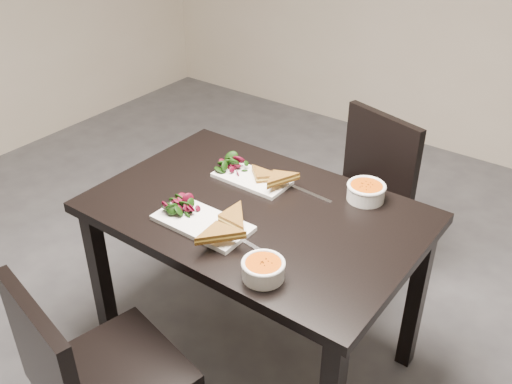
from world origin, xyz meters
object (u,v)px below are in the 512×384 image
at_px(chair_near, 89,376).
at_px(soup_bowl_near, 263,269).
at_px(chair_far, 361,192).
at_px(soup_bowl_far, 366,191).
at_px(plate_near, 203,223).
at_px(plate_far, 252,179).
at_px(table, 256,230).

height_order(chair_near, soup_bowl_near, chair_near).
distance_m(chair_near, chair_far, 1.49).
bearing_deg(soup_bowl_far, plate_near, -127.66).
distance_m(soup_bowl_near, plate_far, 0.59).
relative_size(table, soup_bowl_far, 8.18).
bearing_deg(plate_near, plate_far, 97.67).
xyz_separation_m(table, chair_near, (-0.09, -0.75, -0.17)).
height_order(plate_far, soup_bowl_far, soup_bowl_far).
bearing_deg(table, plate_near, -113.39).
distance_m(chair_near, plate_near, 0.61).
bearing_deg(chair_far, soup_bowl_near, -64.59).
bearing_deg(chair_near, plate_near, 101.51).
bearing_deg(chair_near, soup_bowl_near, 64.93).
xyz_separation_m(plate_near, soup_bowl_far, (0.38, 0.49, 0.03)).
relative_size(chair_far, soup_bowl_far, 5.79).
height_order(plate_near, plate_far, plate_near).
distance_m(table, plate_near, 0.24).
relative_size(plate_far, soup_bowl_far, 2.07).
distance_m(plate_near, soup_bowl_far, 0.62).
relative_size(plate_near, soup_bowl_far, 2.37).
bearing_deg(plate_near, chair_far, 79.99).
height_order(chair_near, chair_far, same).
xyz_separation_m(chair_far, soup_bowl_near, (0.17, -1.03, 0.30)).
relative_size(table, chair_far, 1.41).
bearing_deg(soup_bowl_far, soup_bowl_near, -94.33).
relative_size(plate_near, soup_bowl_near, 2.54).
xyz_separation_m(chair_near, plate_far, (-0.04, 0.90, 0.27)).
relative_size(chair_near, chair_far, 1.00).
bearing_deg(plate_far, plate_near, -82.33).
bearing_deg(plate_far, table, -48.69).
bearing_deg(chair_far, chair_near, -80.65).
bearing_deg(chair_near, table, 95.17).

